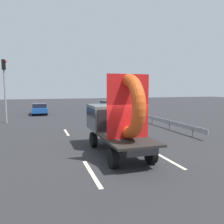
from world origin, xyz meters
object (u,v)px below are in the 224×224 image
object	(u,v)px
traffic_light	(5,82)
distant_sedan	(40,108)
oncoming_car	(107,105)
flatbed_truck	(115,118)

from	to	relation	value
traffic_light	distant_sedan	bearing A→B (deg)	64.80
distant_sedan	traffic_light	size ratio (longest dim) A/B	0.72
distant_sedan	oncoming_car	size ratio (longest dim) A/B	1.04
flatbed_truck	distant_sedan	distance (m)	18.55
distant_sedan	traffic_light	bearing A→B (deg)	-115.20
traffic_light	oncoming_car	bearing A→B (deg)	38.46
distant_sedan	oncoming_car	distance (m)	10.50
flatbed_truck	traffic_light	xyz separation A→B (m)	(-6.55, 11.92, 2.07)
traffic_light	oncoming_car	distance (m)	16.52
flatbed_truck	distant_sedan	bearing A→B (deg)	101.22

